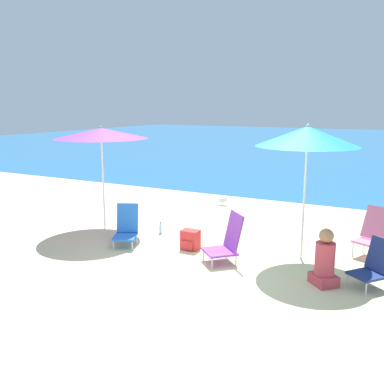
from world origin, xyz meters
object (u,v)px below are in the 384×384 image
beach_umbrella_purple (101,133)px  person_seated_near (325,261)px  beach_umbrella_teal (307,136)px  beach_chair_navy (374,265)px  seagull (223,200)px  beach_chair_blue (126,227)px  beach_chair_purple (227,240)px  beach_chair_pink (373,232)px  backpack_red (190,240)px  water_bottle (161,229)px

beach_umbrella_purple → person_seated_near: (4.85, -0.86, -1.70)m
beach_umbrella_teal → beach_chair_navy: 2.28m
seagull → beach_umbrella_teal: bearing=-47.4°
beach_umbrella_teal → beach_chair_blue: bearing=-166.4°
beach_chair_purple → beach_chair_navy: bearing=46.7°
beach_chair_pink → backpack_red: beach_chair_pink is taller
beach_umbrella_purple → seagull: size_ratio=8.25×
beach_umbrella_purple → person_seated_near: beach_umbrella_purple is taller
beach_chair_pink → beach_umbrella_teal: bearing=-122.5°
beach_umbrella_purple → beach_chair_blue: 2.15m
water_bottle → beach_umbrella_teal: bearing=-2.7°
beach_chair_navy → beach_chair_pink: (-0.14, 1.42, 0.11)m
beach_umbrella_purple → beach_chair_purple: beach_umbrella_purple is taller
beach_umbrella_purple → beach_chair_pink: bearing=8.6°
beach_chair_navy → beach_chair_pink: 1.43m
beach_umbrella_teal → backpack_red: bearing=-166.7°
beach_chair_pink → backpack_red: 3.27m
beach_chair_purple → seagull: size_ratio=3.18×
backpack_red → beach_umbrella_purple: bearing=170.6°
seagull → water_bottle: bearing=-92.2°
beach_chair_navy → beach_chair_blue: bearing=-140.9°
beach_chair_purple → beach_chair_pink: 2.63m
seagull → beach_umbrella_purple: bearing=-113.9°
beach_umbrella_teal → beach_chair_blue: (-3.18, -0.77, -1.79)m
beach_chair_purple → seagull: beach_chair_purple is taller
beach_umbrella_purple → water_bottle: beach_umbrella_purple is taller
person_seated_near → seagull: person_seated_near is taller
person_seated_near → backpack_red: size_ratio=2.34×
beach_chair_purple → backpack_red: bearing=-153.4°
beach_umbrella_purple → beach_chair_blue: bearing=-32.3°
beach_umbrella_purple → beach_chair_navy: size_ratio=3.07×
beach_umbrella_purple → backpack_red: beach_umbrella_purple is taller
beach_chair_purple → person_seated_near: person_seated_near is taller
beach_chair_blue → person_seated_near: bearing=-26.8°
person_seated_near → backpack_red: person_seated_near is taller
beach_chair_navy → person_seated_near: 0.70m
water_bottle → backpack_red: bearing=-30.4°
person_seated_near → beach_chair_purple: bearing=128.1°
beach_chair_purple → beach_chair_pink: bearing=79.4°
backpack_red → water_bottle: bearing=149.6°
seagull → beach_chair_blue: bearing=-94.6°
beach_chair_navy → seagull: size_ratio=2.68×
beach_chair_navy → water_bottle: bearing=-153.1°
beach_chair_blue → backpack_red: beach_chair_blue is taller
beach_umbrella_teal → person_seated_near: bearing=-59.0°
beach_chair_purple → beach_chair_navy: 2.31m
person_seated_near → backpack_red: (-2.52, 0.48, -0.19)m
beach_chair_blue → water_bottle: bearing=53.6°
beach_chair_purple → backpack_red: 0.94m
seagull → beach_chair_pink: bearing=-31.2°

